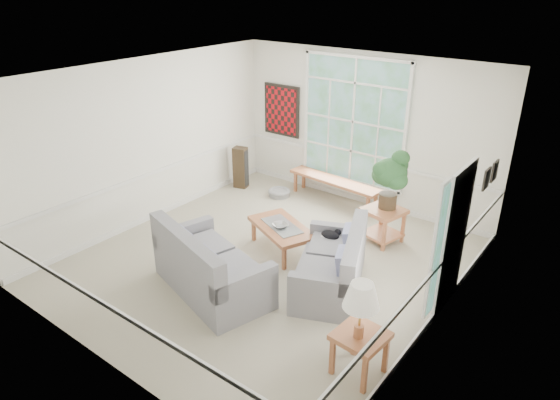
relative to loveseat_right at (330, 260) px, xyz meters
The scene contains 24 objects.
floor 1.27m from the loveseat_right, behind, with size 5.50×6.00×0.01m, color #A69E88.
ceiling 2.80m from the loveseat_right, behind, with size 5.50×6.00×0.02m, color white.
wall_back 3.40m from the loveseat_right, 111.47° to the left, with size 5.50×0.02×3.00m, color white.
wall_front 3.38m from the loveseat_right, 111.61° to the right, with size 5.50×0.02×3.00m, color white.
wall_left 4.07m from the loveseat_right, behind, with size 0.02×6.00×3.00m, color white.
wall_right 1.88m from the loveseat_right, ahead, with size 0.02×6.00×3.00m, color white.
window_back 3.48m from the loveseat_right, 114.98° to the left, with size 2.30×0.08×2.40m, color white.
entry_door 1.74m from the loveseat_right, 21.80° to the left, with size 0.08×0.90×2.10m, color white.
door_sidelight 1.67m from the loveseat_right, ahead, with size 0.08×0.26×1.90m, color white.
wall_art 4.46m from the loveseat_right, 136.63° to the left, with size 0.90×0.06×1.10m, color #610A0E.
wall_frame_near 2.57m from the loveseat_right, 49.08° to the left, with size 0.04×0.26×0.32m, color black.
wall_frame_far 2.86m from the loveseat_right, 54.76° to the left, with size 0.04×0.26×0.32m, color black.
loveseat_right is the anchor object (origin of this frame).
loveseat_front 1.72m from the loveseat_right, 140.11° to the right, with size 1.91×0.99×1.03m, color gray.
coffee_table 1.30m from the loveseat_right, 160.65° to the left, with size 1.24×0.68×0.46m, color #A9613C.
pewter_bowl 1.26m from the loveseat_right, 162.75° to the left, with size 0.30×0.30×0.07m, color #9D9CA1.
window_bench 3.09m from the loveseat_right, 120.47° to the left, with size 2.05×0.40×0.48m, color #A9613C.
end_table 1.76m from the loveseat_right, 90.46° to the left, with size 0.62×0.62×0.62m, color #A9613C.
houseplant 1.95m from the loveseat_right, 90.14° to the left, with size 0.61×0.61×1.05m, color #255128, non-canonical shape.
side_table 1.79m from the loveseat_right, 46.87° to the right, with size 0.55×0.55×0.56m, color #A9613C.
table_lamp 1.88m from the loveseat_right, 48.16° to the right, with size 0.41×0.41×0.71m, color white, non-canonical shape.
pet_bed 3.45m from the loveseat_right, 139.90° to the left, with size 0.47×0.47×0.14m, color gray.
floor_speaker 4.15m from the loveseat_right, 149.79° to the left, with size 0.28×0.22×0.90m, color #362819.
cat 0.62m from the loveseat_right, 122.33° to the left, with size 0.30×0.21×0.14m, color black.
Camera 1 is at (4.40, -5.46, 4.29)m, focal length 32.00 mm.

